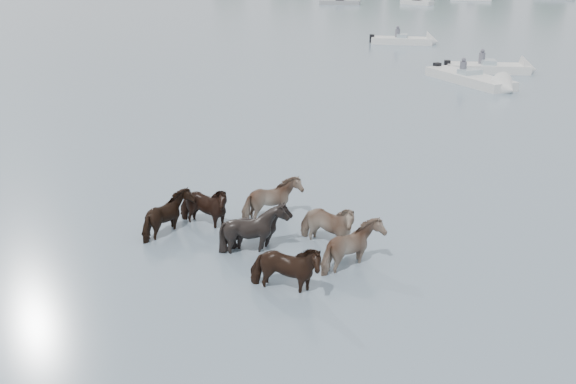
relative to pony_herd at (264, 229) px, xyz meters
The scene contains 5 objects.
ground 1.65m from the pony_herd, 23.55° to the left, with size 400.00×400.00×0.00m, color slate.
pony_herd is the anchor object (origin of this frame).
motorboat_a 27.05m from the pony_herd, 97.07° to the left, with size 5.27×3.85×1.92m.
motorboat_b 22.51m from the pony_herd, 97.50° to the left, with size 6.21×4.50×1.92m.
motorboat_f 37.21m from the pony_herd, 110.30° to the left, with size 5.21×3.57×1.92m.
Camera 1 is at (7.47, -12.01, 6.80)m, focal length 40.64 mm.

